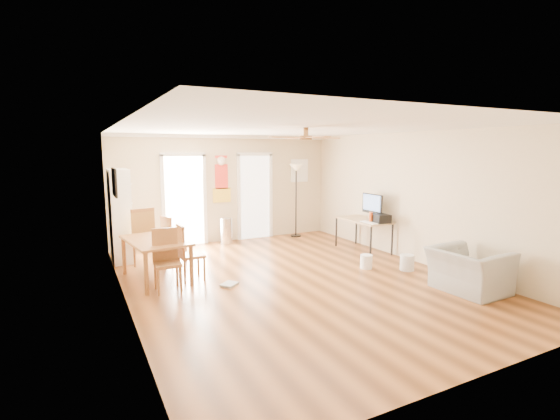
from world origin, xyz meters
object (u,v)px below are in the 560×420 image
bookshelf (120,215)px  dining_chair_right_a (174,239)px  dining_chair_right_b (191,252)px  dining_chair_near (167,261)px  torchiere_lamp (296,201)px  dining_table (156,260)px  computer_desk (363,235)px  armchair (469,271)px  dining_chair_far (139,236)px  wastebasket_a (366,262)px  printer (381,218)px  trash_can (226,231)px  wastebasket_b (407,263)px

bookshelf → dining_chair_right_a: size_ratio=2.00×
bookshelf → dining_chair_right_a: 1.19m
dining_chair_right_b → dining_chair_near: (-0.49, -0.39, 0.01)m
dining_chair_right_a → torchiere_lamp: size_ratio=0.49×
dining_table → computer_desk: dining_table is taller
armchair → bookshelf: bearing=44.5°
dining_chair_near → dining_chair_far: size_ratio=0.88×
dining_chair_right_b → torchiere_lamp: size_ratio=0.52×
wastebasket_a → dining_chair_near: bearing=172.8°
dining_table → dining_chair_near: size_ratio=1.46×
dining_chair_near → torchiere_lamp: torchiere_lamp is taller
dining_table → dining_chair_far: size_ratio=1.29×
dining_chair_near → printer: bearing=5.3°
trash_can → computer_desk: (2.51, -2.04, 0.04)m
computer_desk → armchair: computer_desk is taller
torchiere_lamp → wastebasket_a: (-0.24, -3.17, -0.81)m
torchiere_lamp → printer: bearing=-75.0°
bookshelf → printer: (4.99, -2.05, -0.14)m
wastebasket_a → dining_chair_right_a: bearing=145.5°
torchiere_lamp → trash_can: bearing=179.4°
torchiere_lamp → armchair: bearing=-85.7°
computer_desk → printer: 0.66m
bookshelf → wastebasket_b: size_ratio=6.27×
bookshelf → wastebasket_b: (4.68, -3.16, -0.78)m
wastebasket_b → armchair: size_ratio=0.28×
armchair → dining_table: bearing=54.4°
dining_chair_right_b → computer_desk: size_ratio=0.74×
dining_table → dining_chair_near: bearing=-84.6°
torchiere_lamp → computer_desk: 2.18m
torchiere_lamp → wastebasket_b: bearing=-84.3°
dining_chair_right_b → dining_chair_far: dining_chair_far is taller
dining_table → torchiere_lamp: bearing=27.6°
dining_chair_right_b → trash_can: size_ratio=1.55×
dining_chair_right_a → wastebasket_a: 3.82m
dining_chair_right_a → wastebasket_b: size_ratio=3.13×
trash_can → printer: (2.59, -2.52, 0.48)m
computer_desk → wastebasket_a: (-0.83, -1.15, -0.22)m
torchiere_lamp → dining_chair_far: bearing=-168.3°
bookshelf → dining_chair_far: bookshelf is taller
printer → wastebasket_b: (-0.31, -1.12, -0.65)m
dining_chair_near → wastebasket_a: (3.63, -0.46, -0.36)m
dining_chair_near → computer_desk: dining_chair_near is taller
dining_chair_right_a → dining_chair_right_b: (0.00, -1.31, 0.02)m
bookshelf → trash_can: (2.40, 0.48, -0.62)m
bookshelf → dining_chair_right_b: bookshelf is taller
dining_chair_far → armchair: 6.01m
dining_chair_right_b → armchair: (3.75, -2.61, -0.14)m
wastebasket_b → armchair: 1.32m
trash_can → torchiere_lamp: 2.02m
dining_chair_far → torchiere_lamp: 4.13m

